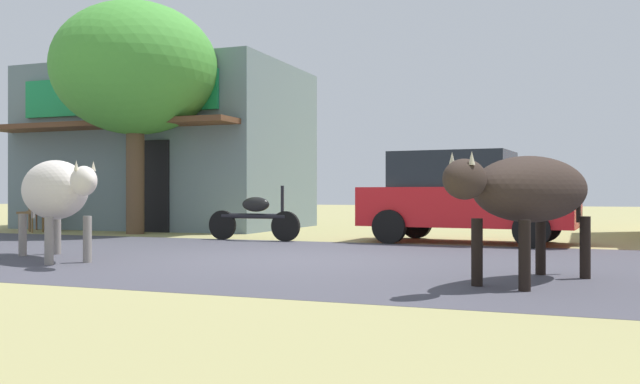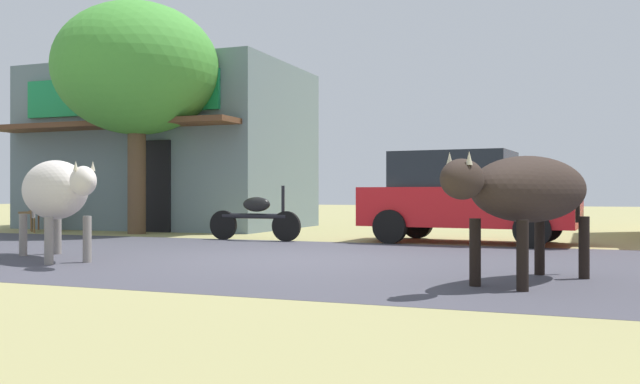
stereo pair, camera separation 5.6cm
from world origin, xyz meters
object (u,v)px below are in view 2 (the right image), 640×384
at_px(cafe_chair_near_tree, 45,209).
at_px(cafe_chair_by_doorway, 35,210).
at_px(parked_motorcycle, 256,216).
at_px(roadside_tree, 137,70).
at_px(cow_far_dark, 528,191).
at_px(parked_hatchback_car, 464,196).
at_px(cow_near_brown, 55,191).

xyz_separation_m(cafe_chair_near_tree, cafe_chair_by_doorway, (0.39, -0.73, 0.00)).
height_order(cafe_chair_near_tree, cafe_chair_by_doorway, same).
bearing_deg(cafe_chair_by_doorway, parked_motorcycle, -6.31).
bearing_deg(roadside_tree, cow_far_dark, -32.59).
xyz_separation_m(cow_far_dark, cafe_chair_by_doorway, (-11.17, 5.18, -0.41)).
distance_m(parked_hatchback_car, cafe_chair_by_doorway, 9.66).
relative_size(cow_near_brown, cow_far_dark, 1.03).
relative_size(parked_hatchback_car, cow_near_brown, 1.50).
xyz_separation_m(roadside_tree, cow_far_dark, (8.68, -5.55, -2.68)).
bearing_deg(cafe_chair_by_doorway, cafe_chair_near_tree, 118.39).
bearing_deg(parked_motorcycle, parked_hatchback_car, 12.85).
bearing_deg(cow_near_brown, cafe_chair_near_tree, 133.66).
bearing_deg(parked_motorcycle, cow_far_dark, -40.69).
height_order(roadside_tree, parked_motorcycle, roadside_tree).
bearing_deg(cow_near_brown, parked_motorcycle, 78.34).
xyz_separation_m(roadside_tree, parked_motorcycle, (3.41, -1.02, -3.14)).
xyz_separation_m(parked_hatchback_car, cafe_chair_near_tree, (-10.05, 0.52, -0.33)).
height_order(roadside_tree, cafe_chair_near_tree, roadside_tree).
height_order(parked_motorcycle, cafe_chair_near_tree, parked_motorcycle).
xyz_separation_m(roadside_tree, cow_near_brown, (2.52, -5.31, -2.67)).
relative_size(parked_motorcycle, cafe_chair_near_tree, 2.07).
bearing_deg(parked_hatchback_car, parked_motorcycle, -167.15).
bearing_deg(cow_far_dark, parked_motorcycle, 139.31).
relative_size(roadside_tree, cow_near_brown, 1.97).
bearing_deg(parked_motorcycle, cafe_chair_by_doorway, 173.69).
height_order(roadside_tree, cafe_chair_by_doorway, roadside_tree).
relative_size(cow_far_dark, cafe_chair_by_doorway, 2.72).
distance_m(roadside_tree, cafe_chair_by_doorway, 3.98).
xyz_separation_m(cow_far_dark, cafe_chair_near_tree, (-11.56, 5.91, -0.41)).
relative_size(cow_near_brown, cafe_chair_near_tree, 2.80).
distance_m(parked_hatchback_car, cow_near_brown, 6.93).
bearing_deg(cow_near_brown, roadside_tree, 115.45).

